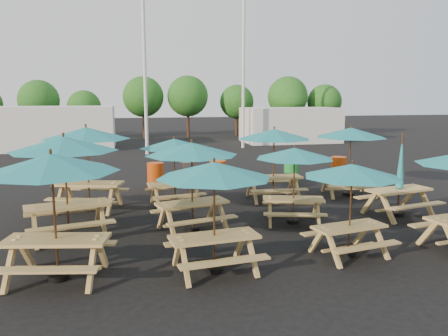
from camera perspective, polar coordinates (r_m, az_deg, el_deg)
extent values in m
plane|color=black|center=(13.32, 1.39, -5.70)|extent=(120.00, 120.00, 0.00)
cube|color=tan|center=(8.91, -21.07, -8.76)|extent=(2.02, 1.10, 0.06)
cube|color=tan|center=(8.39, -22.59, -12.22)|extent=(1.93, 0.63, 0.04)
cube|color=tan|center=(9.63, -19.55, -9.25)|extent=(1.93, 0.63, 0.04)
cylinder|color=black|center=(9.15, -20.80, -13.14)|extent=(0.38, 0.38, 0.11)
cylinder|color=brown|center=(8.79, -21.24, -6.05)|extent=(0.05, 0.05, 2.45)
cone|color=teal|center=(8.58, -21.65, 0.61)|extent=(2.91, 2.91, 0.34)
cube|color=tan|center=(11.39, -19.77, -4.64)|extent=(2.11, 1.21, 0.07)
cube|color=tan|center=(10.77, -19.25, -7.17)|extent=(1.99, 0.73, 0.04)
cube|color=tan|center=(12.17, -20.06, -5.33)|extent=(1.99, 0.73, 0.04)
cylinder|color=black|center=(11.59, -19.56, -8.29)|extent=(0.40, 0.40, 0.11)
cylinder|color=brown|center=(11.29, -19.90, -2.41)|extent=(0.05, 0.05, 2.54)
cone|color=teal|center=(11.13, -20.20, 2.99)|extent=(3.09, 3.09, 0.35)
cube|color=tan|center=(13.93, -17.26, -1.97)|extent=(2.15, 1.32, 0.07)
cube|color=tan|center=(13.33, -18.33, -3.95)|extent=(2.01, 0.84, 0.04)
cube|color=tan|center=(14.67, -16.16, -2.65)|extent=(2.01, 0.84, 0.04)
cylinder|color=black|center=(14.10, -17.10, -5.04)|extent=(0.40, 0.40, 0.11)
cylinder|color=brown|center=(13.85, -17.35, -0.11)|extent=(0.05, 0.05, 2.57)
cone|color=teal|center=(13.72, -17.57, 4.36)|extent=(3.24, 3.24, 0.36)
cube|color=tan|center=(8.72, -1.27, -8.98)|extent=(1.82, 0.88, 0.06)
cube|color=tan|center=(8.24, 0.15, -12.17)|extent=(1.77, 0.45, 0.04)
cube|color=tan|center=(9.39, -2.49, -9.44)|extent=(1.77, 0.45, 0.04)
cylinder|color=black|center=(8.95, -1.25, -13.06)|extent=(0.35, 0.35, 0.10)
cylinder|color=brown|center=(8.60, -1.28, -6.45)|extent=(0.04, 0.04, 2.24)
cone|color=teal|center=(8.39, -1.30, -0.24)|extent=(2.52, 2.52, 0.31)
cube|color=tan|center=(11.30, -4.16, -4.55)|extent=(1.94, 1.14, 0.06)
cube|color=tan|center=(10.78, -2.76, -6.84)|extent=(1.83, 0.70, 0.04)
cube|color=tan|center=(11.97, -5.38, -5.22)|extent=(1.83, 0.70, 0.04)
cylinder|color=black|center=(11.48, -4.12, -7.94)|extent=(0.37, 0.37, 0.10)
cylinder|color=brown|center=(11.20, -4.18, -2.49)|extent=(0.04, 0.04, 2.33)
cone|color=teal|center=(11.04, -4.24, 2.51)|extent=(2.87, 2.87, 0.32)
cube|color=tan|center=(14.11, -6.44, -2.01)|extent=(1.77, 0.90, 0.06)
cube|color=tan|center=(13.58, -5.76, -3.62)|extent=(1.70, 0.48, 0.04)
cube|color=tan|center=(14.75, -7.03, -2.60)|extent=(1.70, 0.48, 0.04)
cylinder|color=black|center=(14.25, -6.39, -4.56)|extent=(0.34, 0.34, 0.09)
cylinder|color=brown|center=(14.04, -6.47, -0.47)|extent=(0.04, 0.04, 2.15)
cone|color=teal|center=(13.92, -6.54, 3.21)|extent=(2.48, 2.48, 0.30)
cube|color=tan|center=(9.94, 16.07, -7.37)|extent=(1.70, 0.91, 0.05)
cube|color=tan|center=(9.59, 18.25, -9.72)|extent=(1.63, 0.52, 0.04)
cube|color=tan|center=(10.46, 13.95, -7.93)|extent=(1.63, 0.52, 0.04)
cylinder|color=black|center=(10.13, 15.91, -10.72)|extent=(0.32, 0.32, 0.09)
cylinder|color=brown|center=(9.84, 16.17, -5.32)|extent=(0.04, 0.04, 2.06)
cone|color=teal|center=(9.67, 16.40, -0.32)|extent=(2.44, 2.44, 0.29)
cube|color=tan|center=(12.13, 9.05, -4.02)|extent=(1.77, 1.07, 0.06)
cube|color=tan|center=(11.61, 9.29, -5.99)|extent=(1.65, 0.68, 0.04)
cube|color=tan|center=(12.78, 8.77, -4.56)|extent=(1.65, 0.68, 0.04)
cylinder|color=black|center=(12.29, 8.97, -6.90)|extent=(0.33, 0.33, 0.09)
cylinder|color=brown|center=(12.05, 9.10, -2.28)|extent=(0.04, 0.04, 2.11)
cone|color=teal|center=(11.90, 9.21, 1.92)|extent=(2.65, 2.65, 0.29)
cube|color=tan|center=(14.76, 6.46, -1.18)|extent=(1.91, 0.79, 0.06)
cube|color=tan|center=(14.17, 7.26, -2.89)|extent=(1.90, 0.32, 0.04)
cube|color=tan|center=(15.46, 5.68, -1.83)|extent=(1.90, 0.32, 0.04)
cylinder|color=black|center=(14.90, 6.41, -3.92)|extent=(0.38, 0.38, 0.10)
cylinder|color=brown|center=(14.68, 6.49, 0.47)|extent=(0.05, 0.05, 2.41)
cone|color=teal|center=(14.56, 6.56, 4.43)|extent=(2.52, 2.52, 0.34)
cube|color=tan|center=(11.84, 26.40, -6.39)|extent=(1.81, 0.51, 0.04)
cube|color=tan|center=(13.63, 21.90, -2.65)|extent=(2.01, 1.10, 0.06)
cube|color=tan|center=(13.23, 23.96, -4.50)|extent=(1.92, 0.63, 0.04)
cube|color=tan|center=(14.18, 19.82, -3.36)|extent=(1.92, 0.63, 0.04)
cylinder|color=black|center=(13.80, 21.71, -5.62)|extent=(0.38, 0.38, 0.11)
cylinder|color=brown|center=(13.56, 22.01, -0.86)|extent=(0.05, 0.05, 2.43)
cone|color=teal|center=(13.49, 22.12, 0.91)|extent=(0.23, 0.23, 1.59)
cube|color=tan|center=(15.90, 16.01, -0.73)|extent=(1.98, 1.01, 0.06)
cube|color=tan|center=(15.32, 16.83, -2.30)|extent=(1.91, 0.54, 0.04)
cube|color=tan|center=(16.60, 15.17, -1.34)|extent=(1.91, 0.54, 0.04)
cylinder|color=black|center=(16.04, 15.90, -3.27)|extent=(0.38, 0.38, 0.10)
cylinder|color=brown|center=(15.84, 16.08, 0.81)|extent=(0.05, 0.05, 2.41)
cone|color=teal|center=(15.72, 16.25, 4.48)|extent=(2.79, 2.79, 0.34)
cylinder|color=#CB430B|center=(16.59, -8.92, -1.04)|extent=(0.62, 0.62, 1.00)
cylinder|color=gray|center=(16.78, -4.77, -0.84)|extent=(0.62, 0.62, 1.00)
cylinder|color=#CB430B|center=(16.94, -0.81, -0.71)|extent=(0.62, 0.62, 1.00)
cylinder|color=green|center=(18.02, 8.81, -0.21)|extent=(0.62, 0.62, 1.00)
cylinder|color=#CB430B|center=(18.62, 14.71, -0.10)|extent=(0.62, 0.62, 1.00)
cylinder|color=silver|center=(26.63, -10.37, 14.69)|extent=(0.20, 0.20, 12.00)
cylinder|color=silver|center=(29.59, 2.56, 14.28)|extent=(0.20, 0.20, 12.00)
cube|color=silver|center=(30.95, -21.61, 4.89)|extent=(8.00, 4.00, 2.80)
cube|color=silver|center=(33.80, 8.60, 5.59)|extent=(7.00, 4.00, 2.60)
cylinder|color=#382314|center=(37.08, -22.82, 4.94)|extent=(0.24, 0.24, 2.14)
sphere|color=#1E5919|center=(37.00, -23.03, 8.16)|extent=(3.11, 3.11, 3.11)
cylinder|color=#382314|center=(36.39, -17.66, 4.88)|extent=(0.24, 0.24, 1.78)
sphere|color=#1E5919|center=(36.30, -17.79, 7.62)|extent=(2.59, 2.59, 2.59)
cylinder|color=#382314|center=(37.30, -10.39, 5.67)|extent=(0.24, 0.24, 2.31)
sphere|color=#1E5919|center=(37.23, -10.50, 9.14)|extent=(3.36, 3.36, 3.36)
cylinder|color=#382314|center=(37.15, -4.71, 5.80)|extent=(0.24, 0.24, 2.35)
sphere|color=#1E5919|center=(37.08, -4.75, 9.34)|extent=(3.41, 3.41, 3.41)
cylinder|color=#382314|center=(38.39, 1.65, 5.70)|extent=(0.24, 0.24, 2.02)
sphere|color=#1E5919|center=(38.31, 1.67, 8.64)|extent=(2.94, 2.94, 2.94)
cylinder|color=#382314|center=(37.88, 8.24, 5.79)|extent=(0.24, 0.24, 2.32)
sphere|color=#1E5919|center=(37.81, 8.32, 9.23)|extent=(3.38, 3.38, 3.38)
cylinder|color=#382314|center=(39.23, 12.89, 5.56)|extent=(0.24, 0.24, 2.03)
sphere|color=#1E5919|center=(39.16, 12.99, 8.46)|extent=(2.95, 2.95, 2.95)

